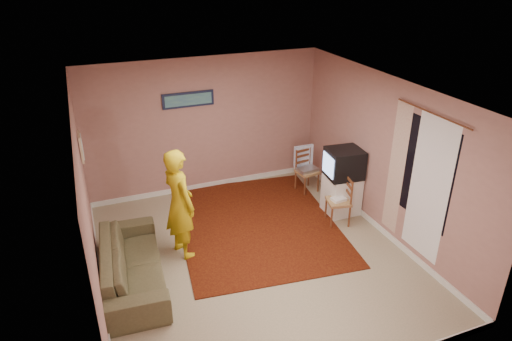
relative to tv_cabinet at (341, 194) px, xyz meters
name	(u,v)px	position (x,y,z in m)	size (l,w,h in m)	color
ground	(253,256)	(-1.95, -0.68, -0.35)	(5.00, 5.00, 0.00)	tan
wall_back	(205,126)	(-1.95, 1.82, 0.95)	(4.50, 0.02, 2.60)	#A6766D
wall_front	(347,289)	(-1.95, -3.18, 0.95)	(4.50, 0.02, 2.60)	#A6766D
wall_left	(87,210)	(-4.20, -0.68, 0.95)	(0.02, 5.00, 2.60)	#A6766D
wall_right	(385,158)	(0.30, -0.68, 0.95)	(0.02, 5.00, 2.60)	#A6766D
ceiling	(253,92)	(-1.95, -0.68, 2.25)	(4.50, 5.00, 0.02)	white
baseboard_back	(208,185)	(-1.95, 1.81, -0.30)	(4.50, 0.02, 0.10)	white
baseboard_left	(102,289)	(-4.19, -0.68, -0.30)	(0.02, 5.00, 0.10)	white
baseboard_right	(376,225)	(0.29, -0.68, -0.30)	(0.02, 5.00, 0.10)	white
window	(424,172)	(0.29, -1.58, 1.10)	(0.01, 1.10, 1.50)	black
curtain_sheer	(429,189)	(0.28, -1.73, 0.90)	(0.01, 0.75, 2.10)	white
curtain_floral	(396,169)	(0.27, -1.03, 0.90)	(0.01, 0.35, 2.10)	#F2ECCE
curtain_rod	(432,113)	(0.25, -1.58, 1.97)	(0.02, 0.02, 1.40)	brown
picture_back	(188,100)	(-2.25, 1.79, 1.50)	(0.95, 0.04, 0.28)	#131935
picture_left	(81,147)	(-4.17, 0.92, 1.20)	(0.04, 0.38, 0.42)	#D0B98F
area_rug	(257,224)	(-1.56, 0.15, -0.35)	(2.62, 3.27, 0.02)	#330905
tv_cabinet	(341,194)	(0.00, 0.00, 0.00)	(0.56, 0.51, 0.71)	white
crt_tv	(344,163)	(-0.01, 0.00, 0.61)	(0.64, 0.59, 0.51)	black
chair_a	(308,167)	(-0.19, 0.96, 0.16)	(0.43, 0.42, 0.46)	tan
dvd_player	(307,169)	(-0.19, 0.96, 0.11)	(0.37, 0.27, 0.06)	silver
blue_throw	(303,155)	(-0.19, 1.15, 0.32)	(0.40, 0.05, 0.42)	#90B0ED
chair_b	(339,196)	(-0.24, -0.30, 0.17)	(0.45, 0.46, 0.47)	tan
game_console	(339,199)	(-0.24, -0.30, 0.11)	(0.24, 0.17, 0.05)	white
sofa	(132,264)	(-3.75, -0.62, -0.05)	(2.07, 0.81, 0.61)	brown
person	(179,204)	(-2.94, -0.19, 0.52)	(0.64, 0.42, 1.74)	gold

